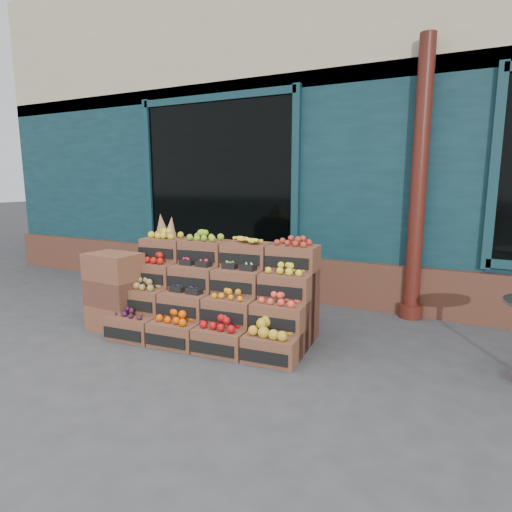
% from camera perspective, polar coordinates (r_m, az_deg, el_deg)
% --- Properties ---
extents(ground, '(60.00, 60.00, 0.00)m').
position_cam_1_polar(ground, '(4.02, -2.08, -13.84)').
color(ground, '#3B3B3E').
rests_on(ground, ground).
extents(shop_facade, '(12.00, 6.24, 4.80)m').
position_cam_1_polar(shop_facade, '(8.54, 15.40, 14.86)').
color(shop_facade, '#102F36').
rests_on(shop_facade, ground).
extents(crate_display, '(2.09, 1.15, 1.26)m').
position_cam_1_polar(crate_display, '(4.55, -5.24, -5.80)').
color(crate_display, brown).
rests_on(crate_display, ground).
extents(spare_crates, '(0.59, 0.42, 0.85)m').
position_cam_1_polar(spare_crates, '(4.94, -18.32, -4.54)').
color(spare_crates, brown).
rests_on(spare_crates, ground).
extents(shopkeeper, '(0.76, 0.58, 1.89)m').
position_cam_1_polar(shopkeeper, '(6.81, 1.17, 4.27)').
color(shopkeeper, '#17511B').
rests_on(shopkeeper, ground).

